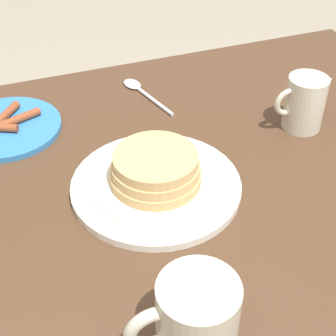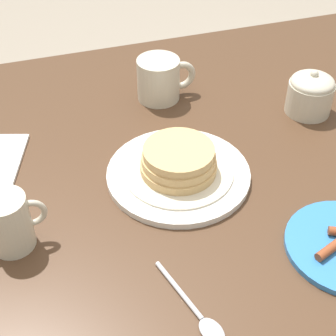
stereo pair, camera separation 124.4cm
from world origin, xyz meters
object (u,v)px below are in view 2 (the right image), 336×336
(coffee_mug, at_px, (162,78))
(creamer_pitcher, at_px, (8,222))
(spoon, at_px, (200,316))
(sugar_bowl, at_px, (310,93))
(pancake_plate, at_px, (178,167))

(coffee_mug, distance_m, creamer_pitcher, 0.46)
(coffee_mug, height_order, spoon, coffee_mug)
(creamer_pitcher, xyz_separation_m, sugar_bowl, (0.60, 0.18, -0.01))
(sugar_bowl, height_order, spoon, sugar_bowl)
(coffee_mug, bearing_deg, spoon, -102.17)
(pancake_plate, height_order, sugar_bowl, sugar_bowl)
(creamer_pitcher, bearing_deg, spoon, -42.89)
(creamer_pitcher, bearing_deg, coffee_mug, 43.42)
(creamer_pitcher, distance_m, sugar_bowl, 0.63)
(coffee_mug, relative_size, sugar_bowl, 1.27)
(sugar_bowl, bearing_deg, coffee_mug, 151.89)
(creamer_pitcher, relative_size, sugar_bowl, 1.14)
(pancake_plate, distance_m, sugar_bowl, 0.33)
(spoon, bearing_deg, coffee_mug, 77.83)
(coffee_mug, height_order, sugar_bowl, sugar_bowl)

